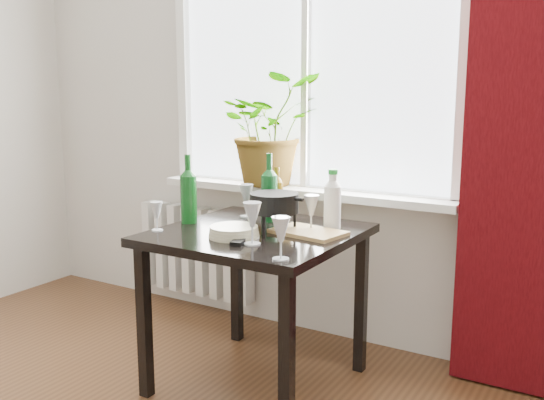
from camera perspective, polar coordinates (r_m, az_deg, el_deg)
The scene contains 19 objects.
window at distance 3.31m, azimuth 3.41°, elevation 14.35°, with size 1.72×0.08×1.62m.
windowsill at distance 3.29m, azimuth 2.70°, elevation 0.84°, with size 1.72×0.20×0.04m.
curtain at distance 2.86m, azimuth 22.86°, elevation 8.09°, with size 0.50×0.12×2.56m.
radiator at distance 3.81m, azimuth -7.14°, elevation -4.73°, with size 0.80×0.10×0.55m.
table at distance 2.77m, azimuth -1.41°, elevation -4.73°, with size 0.85×0.85×0.74m.
potted_plant at distance 3.36m, azimuth -0.11°, elevation 6.66°, with size 0.55×0.48×0.61m, color #327B20.
wine_bottle_left at distance 2.90m, azimuth -7.87°, elevation 1.10°, with size 0.08×0.08×0.33m, color #0E4816, non-canonical shape.
wine_bottle_right at distance 2.91m, azimuth -0.27°, elevation 1.23°, with size 0.08×0.08×0.33m, color #0E491B, non-canonical shape.
bottle_amber at distance 3.02m, azimuth 0.46°, elevation 0.80°, with size 0.06×0.06×0.26m, color brown, non-canonical shape.
cleaning_bottle at distance 2.78m, azimuth 5.72°, elevation 0.11°, with size 0.08×0.08×0.27m, color white, non-canonical shape.
wineglass_front_right at distance 2.48m, azimuth -1.87°, elevation -2.18°, with size 0.08×0.08×0.18m, color silver, non-canonical shape.
wineglass_far_right at distance 2.26m, azimuth 0.83°, elevation -3.58°, with size 0.07×0.07×0.17m, color #B7BDC5, non-canonical shape.
wineglass_back_center at distance 2.73m, azimuth 3.72°, elevation -1.18°, with size 0.07×0.07×0.17m, color silver, non-canonical shape.
wineglass_back_left at distance 3.02m, azimuth -2.43°, elevation -0.04°, with size 0.07×0.07×0.17m, color #B7BDC6, non-canonical shape.
wineglass_front_left at distance 2.77m, azimuth -10.79°, elevation -1.50°, with size 0.06×0.06×0.14m, color white, non-canonical shape.
plate_stack at distance 2.63m, azimuth -3.61°, elevation -2.99°, with size 0.22×0.22×0.05m, color beige.
fondue_pot at distance 2.74m, azimuth 0.20°, elevation -1.10°, with size 0.25×0.22×0.17m, color black, non-canonical shape.
tv_remote at distance 2.55m, azimuth -2.97°, elevation -3.76°, with size 0.05×0.16×0.02m, color black.
cutting_board at distance 2.68m, azimuth 3.43°, elevation -3.04°, with size 0.31×0.20×0.02m, color #AA864D.
Camera 1 is at (1.54, -0.71, 1.37)m, focal length 40.00 mm.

